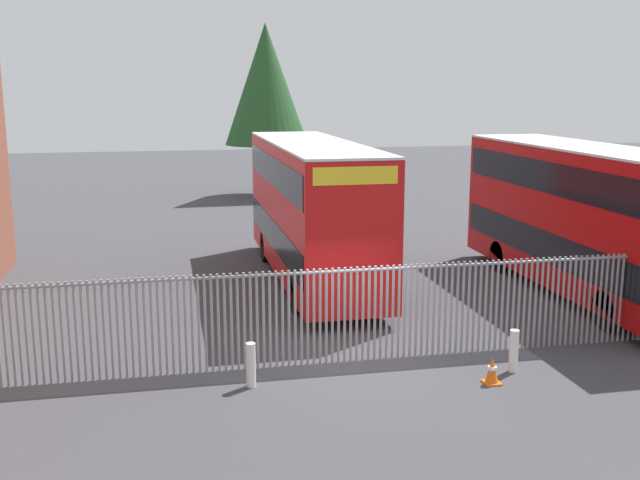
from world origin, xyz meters
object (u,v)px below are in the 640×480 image
double_decker_bus_behind_fence_left (313,206)px  bollard_center_front (514,351)px  double_decker_bus_near_gate (582,214)px  bollard_near_left (251,365)px  traffic_cone_by_gate (492,371)px

double_decker_bus_behind_fence_left → bollard_center_front: size_ratio=11.38×
double_decker_bus_near_gate → bollard_center_front: 7.52m
bollard_near_left → traffic_cone_by_gate: 5.04m
double_decker_bus_near_gate → double_decker_bus_behind_fence_left: 8.11m
bollard_near_left → bollard_center_front: bearing=-3.3°
double_decker_bus_near_gate → bollard_center_front: (-4.73, -5.51, -1.95)m
double_decker_bus_behind_fence_left → bollard_center_front: (2.76, -8.63, -1.95)m
double_decker_bus_near_gate → double_decker_bus_behind_fence_left: size_ratio=1.00×
double_decker_bus_near_gate → traffic_cone_by_gate: size_ratio=18.32×
double_decker_bus_behind_fence_left → bollard_near_left: double_decker_bus_behind_fence_left is taller
double_decker_bus_near_gate → bollard_center_front: bearing=-130.7°
bollard_near_left → traffic_cone_by_gate: (4.96, -0.87, -0.19)m
double_decker_bus_near_gate → bollard_near_left: size_ratio=11.38×
double_decker_bus_near_gate → traffic_cone_by_gate: 8.43m
double_decker_bus_behind_fence_left → bollard_near_left: bearing=-109.6°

